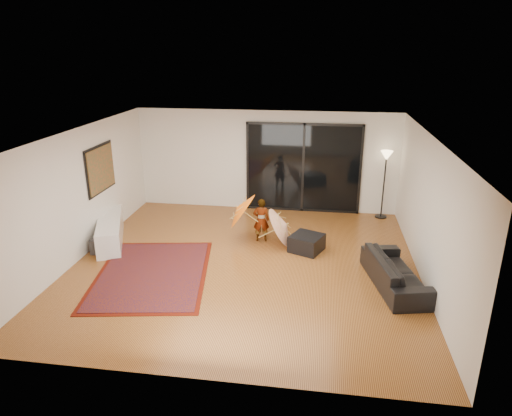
% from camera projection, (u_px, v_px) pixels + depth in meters
% --- Properties ---
extents(floor, '(7.00, 7.00, 0.00)m').
position_uv_depth(floor, '(245.00, 264.00, 9.46)').
color(floor, '#A5682D').
rests_on(floor, ground).
extents(ceiling, '(7.00, 7.00, 0.00)m').
position_uv_depth(ceiling, '(243.00, 135.00, 8.55)').
color(ceiling, white).
rests_on(ceiling, wall_back).
extents(wall_back, '(7.00, 0.00, 7.00)m').
position_uv_depth(wall_back, '(266.00, 161.00, 12.27)').
color(wall_back, silver).
rests_on(wall_back, floor).
extents(wall_front, '(7.00, 0.00, 7.00)m').
position_uv_depth(wall_front, '(197.00, 292.00, 5.74)').
color(wall_front, silver).
rests_on(wall_front, floor).
extents(wall_left, '(0.00, 7.00, 7.00)m').
position_uv_depth(wall_left, '(78.00, 195.00, 9.48)').
color(wall_left, silver).
rests_on(wall_left, floor).
extents(wall_right, '(0.00, 7.00, 7.00)m').
position_uv_depth(wall_right, '(428.00, 212.00, 8.52)').
color(wall_right, silver).
rests_on(wall_right, floor).
extents(sliding_door, '(3.06, 0.07, 2.40)m').
position_uv_depth(sliding_door, '(303.00, 168.00, 12.15)').
color(sliding_door, black).
rests_on(sliding_door, wall_back).
extents(painting, '(0.04, 1.28, 1.08)m').
position_uv_depth(painting, '(101.00, 169.00, 10.31)').
color(painting, black).
rests_on(painting, wall_left).
extents(media_console, '(1.22, 2.04, 0.56)m').
position_uv_depth(media_console, '(110.00, 230.00, 10.46)').
color(media_console, white).
rests_on(media_console, floor).
extents(speaker, '(0.31, 0.31, 0.33)m').
position_uv_depth(speaker, '(98.00, 246.00, 9.93)').
color(speaker, '#424244').
rests_on(speaker, floor).
extents(persian_rug, '(2.61, 3.31, 0.02)m').
position_uv_depth(persian_rug, '(152.00, 274.00, 9.05)').
color(persian_rug, '#521107').
rests_on(persian_rug, floor).
extents(sofa, '(1.17, 2.08, 0.57)m').
position_uv_depth(sofa, '(396.00, 272.00, 8.53)').
color(sofa, black).
rests_on(sofa, floor).
extents(ottoman, '(0.84, 0.84, 0.37)m').
position_uv_depth(ottoman, '(307.00, 243.00, 10.03)').
color(ottoman, black).
rests_on(ottoman, floor).
extents(floor_lamp, '(0.31, 0.31, 1.78)m').
position_uv_depth(floor_lamp, '(386.00, 165.00, 11.59)').
color(floor_lamp, black).
rests_on(floor_lamp, floor).
extents(child, '(0.40, 0.29, 1.02)m').
position_uv_depth(child, '(261.00, 220.00, 10.44)').
color(child, '#999999').
rests_on(child, floor).
extents(parasol_orange, '(0.67, 0.93, 0.92)m').
position_uv_depth(parasol_orange, '(237.00, 210.00, 10.40)').
color(parasol_orange, orange).
rests_on(parasol_orange, child).
extents(parasol_white, '(0.64, 0.94, 0.97)m').
position_uv_depth(parasol_white, '(287.00, 224.00, 10.22)').
color(parasol_white, silver).
rests_on(parasol_white, floor).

